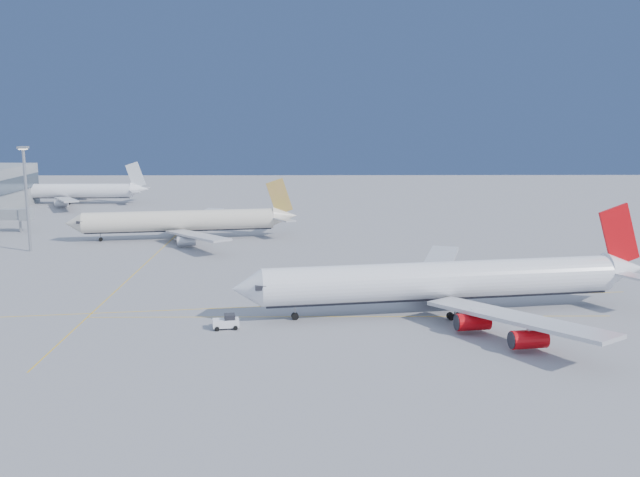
# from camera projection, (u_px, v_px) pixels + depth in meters

# --- Properties ---
(ground) EXTENTS (500.00, 500.00, 0.00)m
(ground) POSITION_uv_depth(u_px,v_px,m) (320.00, 296.00, 136.14)
(ground) COLOR slate
(ground) RESTS_ON ground
(taxiway_lines) EXTENTS (118.86, 140.00, 0.02)m
(taxiway_lines) POSITION_uv_depth(u_px,v_px,m) (246.00, 288.00, 142.24)
(taxiway_lines) COLOR #E6AE0C
(taxiway_lines) RESTS_ON ground
(airliner_virgin) EXTENTS (75.38, 67.01, 18.65)m
(airliner_virgin) POSITION_uv_depth(u_px,v_px,m) (450.00, 281.00, 124.30)
(airliner_virgin) COLOR white
(airliner_virgin) RESTS_ON ground
(airliner_etihad) EXTENTS (62.50, 57.15, 16.35)m
(airliner_etihad) POSITION_uv_depth(u_px,v_px,m) (185.00, 221.00, 194.74)
(airliner_etihad) COLOR beige
(airliner_etihad) RESTS_ON ground
(airliner_third) EXTENTS (58.79, 54.37, 15.81)m
(airliner_third) POSITION_uv_depth(u_px,v_px,m) (71.00, 191.00, 266.77)
(airliner_third) COLOR white
(airliner_third) RESTS_ON ground
(pushback_tug) EXTENTS (4.54, 3.20, 2.38)m
(pushback_tug) POSITION_uv_depth(u_px,v_px,m) (227.00, 322.00, 115.60)
(pushback_tug) COLOR white
(pushback_tug) RESTS_ON ground
(light_mast) EXTENTS (2.26, 2.26, 26.15)m
(light_mast) POSITION_uv_depth(u_px,v_px,m) (26.00, 190.00, 175.75)
(light_mast) COLOR gray
(light_mast) RESTS_ON ground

